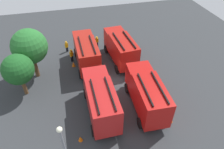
# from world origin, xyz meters

# --- Properties ---
(ground_plane) EXTENTS (48.05, 48.05, 0.00)m
(ground_plane) POSITION_xyz_m (0.00, 0.00, 0.00)
(ground_plane) COLOR #2D3033
(fire_truck_0) EXTENTS (7.29, 2.98, 3.88)m
(fire_truck_0) POSITION_xyz_m (-4.41, -2.43, 2.15)
(fire_truck_0) COLOR #AD1310
(fire_truck_0) RESTS_ON ground
(fire_truck_1) EXTENTS (7.35, 3.17, 3.88)m
(fire_truck_1) POSITION_xyz_m (4.22, -2.17, 2.15)
(fire_truck_1) COLOR #A71711
(fire_truck_1) RESTS_ON ground
(fire_truck_2) EXTENTS (7.21, 2.78, 3.88)m
(fire_truck_2) POSITION_xyz_m (-4.13, 2.13, 2.15)
(fire_truck_2) COLOR #AE1A19
(fire_truck_2) RESTS_ON ground
(fire_truck_3) EXTENTS (7.24, 2.85, 3.88)m
(fire_truck_3) POSITION_xyz_m (4.23, 2.31, 2.15)
(fire_truck_3) COLOR #9E1A12
(fire_truck_3) RESTS_ON ground
(firefighter_0) EXTENTS (0.45, 0.48, 1.61)m
(firefighter_0) POSITION_xyz_m (8.23, 4.66, 0.90)
(firefighter_0) COLOR black
(firefighter_0) RESTS_ON ground
(firefighter_1) EXTENTS (0.40, 0.48, 1.66)m
(firefighter_1) POSITION_xyz_m (8.49, 0.22, 0.93)
(firefighter_1) COLOR black
(firefighter_1) RESTS_ON ground
(firefighter_2) EXTENTS (0.48, 0.38, 1.78)m
(firefighter_2) POSITION_xyz_m (9.71, -2.60, 1.00)
(firefighter_2) COLOR black
(firefighter_2) RESTS_ON ground
(firefighter_3) EXTENTS (0.44, 0.48, 1.83)m
(firefighter_3) POSITION_xyz_m (5.65, 4.17, 1.04)
(firefighter_3) COLOR black
(firefighter_3) RESTS_ON ground
(tree_0) EXTENTS (3.26, 3.26, 5.06)m
(tree_0) POSITION_xyz_m (0.71, 9.76, 3.40)
(tree_0) COLOR brown
(tree_0) RESTS_ON ground
(tree_1) EXTENTS (4.02, 4.02, 6.23)m
(tree_1) POSITION_xyz_m (3.65, 8.62, 4.19)
(tree_1) COLOR brown
(tree_1) RESTS_ON ground
(traffic_cone_0) EXTENTS (0.46, 0.46, 0.66)m
(traffic_cone_0) POSITION_xyz_m (4.50, 4.10, 0.33)
(traffic_cone_0) COLOR #F2600C
(traffic_cone_0) RESTS_ON ground
(traffic_cone_1) EXTENTS (0.41, 0.41, 0.59)m
(traffic_cone_1) POSITION_xyz_m (-6.78, -4.27, 0.29)
(traffic_cone_1) COLOR #F2600C
(traffic_cone_1) RESTS_ON ground
(traffic_cone_2) EXTENTS (0.40, 0.40, 0.57)m
(traffic_cone_2) POSITION_xyz_m (-6.76, 4.57, 0.29)
(traffic_cone_2) COLOR #F2600C
(traffic_cone_2) RESTS_ON ground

